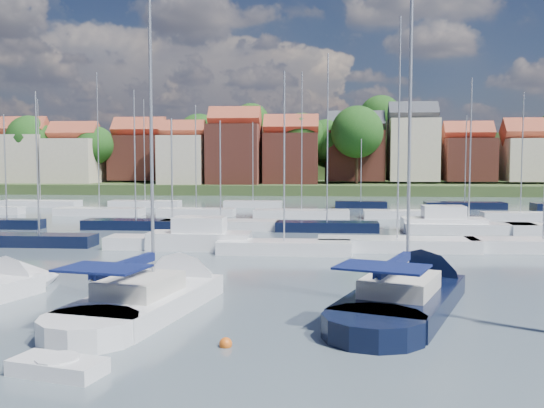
# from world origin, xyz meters

# --- Properties ---
(ground) EXTENTS (260.00, 260.00, 0.00)m
(ground) POSITION_xyz_m (0.00, 40.00, 0.00)
(ground) COLOR #44545C
(ground) RESTS_ON ground
(sailboat_centre) EXTENTS (5.93, 13.50, 17.69)m
(sailboat_centre) POSITION_xyz_m (-3.54, 4.52, 0.35)
(sailboat_centre) COLOR silver
(sailboat_centre) RESTS_ON ground
(sailboat_navy) EXTENTS (8.26, 14.31, 19.14)m
(sailboat_navy) POSITION_xyz_m (7.24, 5.80, 0.34)
(sailboat_navy) COLOR black
(sailboat_navy) RESTS_ON ground
(tender) EXTENTS (2.93, 1.86, 0.59)m
(tender) POSITION_xyz_m (-4.32, -4.52, 0.23)
(tender) COLOR silver
(tender) RESTS_ON ground
(buoy_b) EXTENTS (0.42, 0.42, 0.42)m
(buoy_b) POSITION_xyz_m (-5.92, -4.12, 0.00)
(buoy_b) COLOR #D85914
(buoy_b) RESTS_ON ground
(buoy_c) EXTENTS (0.53, 0.53, 0.53)m
(buoy_c) POSITION_xyz_m (-5.46, -0.47, 0.00)
(buoy_c) COLOR beige
(buoy_c) RESTS_ON ground
(buoy_d) EXTENTS (0.43, 0.43, 0.43)m
(buoy_d) POSITION_xyz_m (0.07, -1.54, 0.00)
(buoy_d) COLOR #D85914
(buoy_d) RESTS_ON ground
(buoy_e) EXTENTS (0.44, 0.44, 0.44)m
(buoy_e) POSITION_xyz_m (5.05, 6.20, 0.00)
(buoy_e) COLOR #D85914
(buoy_e) RESTS_ON ground
(marina_field) EXTENTS (79.62, 41.41, 15.93)m
(marina_field) POSITION_xyz_m (1.91, 35.15, 0.43)
(marina_field) COLOR silver
(marina_field) RESTS_ON ground
(far_shore_town) EXTENTS (212.46, 90.00, 22.27)m
(far_shore_town) POSITION_xyz_m (2.23, 132.67, 4.61)
(far_shore_town) COLOR #374B25
(far_shore_town) RESTS_ON ground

